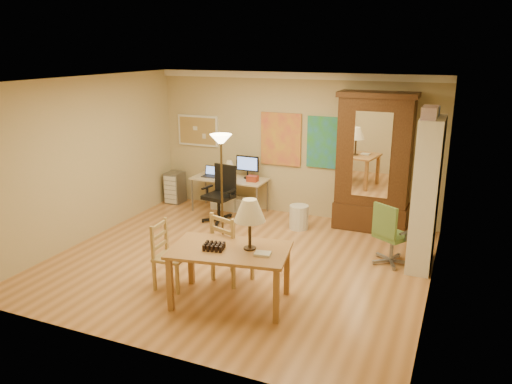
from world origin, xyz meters
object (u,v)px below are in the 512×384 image
at_px(dining_table, 237,238).
at_px(office_chair_green, 390,248).
at_px(computer_desk, 232,191).
at_px(office_chair_black, 220,207).
at_px(armoire, 374,171).
at_px(bookshelf, 426,195).

distance_m(dining_table, office_chair_green, 2.60).
relative_size(computer_desk, office_chair_black, 1.41).
bearing_deg(armoire, dining_table, -107.20).
distance_m(computer_desk, armoire, 2.79).
xyz_separation_m(dining_table, office_chair_green, (1.61, 1.95, -0.62)).
xyz_separation_m(dining_table, computer_desk, (-1.67, 3.30, -0.46)).
bearing_deg(computer_desk, bookshelf, -18.24).
bearing_deg(computer_desk, armoire, 1.79).
relative_size(computer_desk, armoire, 0.61).
bearing_deg(office_chair_green, office_chair_black, 167.49).
distance_m(office_chair_green, armoire, 1.73).
distance_m(computer_desk, office_chair_green, 3.54).
distance_m(office_chair_black, bookshelf, 3.77).
bearing_deg(office_chair_black, computer_desk, 95.44).
bearing_deg(armoire, computer_desk, -178.21).
bearing_deg(armoire, bookshelf, -53.05).
height_order(computer_desk, office_chair_black, computer_desk).
xyz_separation_m(office_chair_black, office_chair_green, (3.21, -0.71, -0.02)).
xyz_separation_m(office_chair_black, armoire, (2.66, 0.72, 0.77)).
relative_size(office_chair_green, armoire, 0.39).
bearing_deg(office_chair_green, armoire, 111.28).
relative_size(dining_table, office_chair_green, 1.67).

